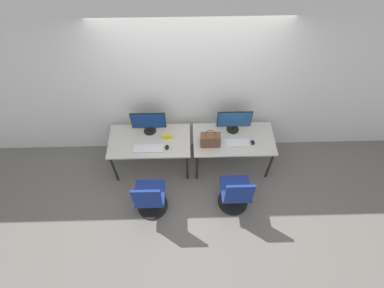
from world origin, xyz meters
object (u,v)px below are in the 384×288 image
at_px(office_chair_right, 236,194).
at_px(keyboard_left, 149,149).
at_px(monitor_left, 148,122).
at_px(mouse_right, 253,142).
at_px(monitor_right, 234,121).
at_px(keyboard_right, 235,143).
at_px(office_chair_left, 150,199).
at_px(mouse_left, 167,147).
at_px(handbag, 210,140).

bearing_deg(office_chair_right, keyboard_left, 154.36).
xyz_separation_m(monitor_left, mouse_right, (1.60, -0.28, -0.20)).
bearing_deg(mouse_right, monitor_right, 135.28).
distance_m(keyboard_left, keyboard_right, 1.32).
height_order(keyboard_left, office_chair_left, office_chair_left).
bearing_deg(keyboard_right, office_chair_left, -150.30).
distance_m(mouse_left, office_chair_left, 0.81).
distance_m(monitor_left, mouse_right, 1.64).
height_order(monitor_left, office_chair_left, monitor_left).
height_order(mouse_left, monitor_right, monitor_right).
xyz_separation_m(monitor_left, handbag, (0.94, -0.29, -0.10)).
height_order(office_chair_left, office_chair_right, same).
bearing_deg(keyboard_left, office_chair_left, -88.13).
bearing_deg(office_chair_left, handbag, 38.43).
bearing_deg(mouse_right, handbag, -179.29).
xyz_separation_m(monitor_left, office_chair_right, (1.30, -0.98, -0.56)).
height_order(monitor_left, monitor_right, same).
relative_size(office_chair_left, office_chair_right, 1.00).
height_order(keyboard_left, handbag, handbag).
distance_m(mouse_left, mouse_right, 1.32).
xyz_separation_m(monitor_left, keyboard_left, (0.00, -0.36, -0.21)).
distance_m(keyboard_left, office_chair_left, 0.75).
bearing_deg(office_chair_left, keyboard_right, 29.70).
xyz_separation_m(office_chair_right, handbag, (-0.36, 0.69, 0.46)).
distance_m(monitor_right, office_chair_right, 1.12).
height_order(office_chair_left, keyboard_right, office_chair_left).
bearing_deg(mouse_left, monitor_left, 129.34).
distance_m(mouse_left, office_chair_right, 1.25).
xyz_separation_m(mouse_right, office_chair_right, (-0.30, -0.70, -0.36)).
xyz_separation_m(keyboard_left, office_chair_right, (1.30, -0.62, -0.35)).
bearing_deg(mouse_left, keyboard_left, -177.30).
xyz_separation_m(office_chair_left, keyboard_right, (1.30, 0.74, 0.35)).
xyz_separation_m(monitor_right, keyboard_right, (0.00, -0.27, -0.21)).
bearing_deg(monitor_left, handbag, -17.21).
relative_size(keyboard_right, mouse_right, 5.02).
bearing_deg(monitor_left, mouse_right, -10.02).
relative_size(mouse_left, handbag, 0.30).
distance_m(monitor_left, office_chair_right, 1.72).
height_order(keyboard_left, mouse_right, mouse_right).
xyz_separation_m(monitor_left, mouse_left, (0.28, -0.34, -0.20)).
bearing_deg(keyboard_right, mouse_left, -176.53).
relative_size(office_chair_left, monitor_right, 1.67).
height_order(mouse_right, handbag, handbag).
distance_m(keyboard_right, mouse_right, 0.28).
xyz_separation_m(mouse_left, keyboard_right, (1.04, 0.06, -0.01)).
bearing_deg(handbag, monitor_left, 162.79).
bearing_deg(keyboard_right, office_chair_right, -91.84).
distance_m(monitor_left, mouse_left, 0.49).
distance_m(monitor_left, office_chair_left, 1.16).
height_order(monitor_left, keyboard_right, monitor_left).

